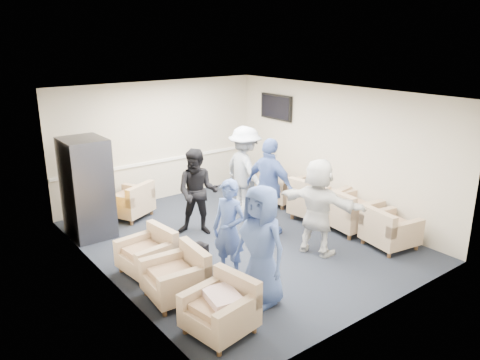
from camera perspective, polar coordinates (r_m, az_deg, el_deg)
floor at (r=8.77m, az=-0.01°, el=-7.35°), size 6.00×6.00×0.00m
ceiling at (r=8.03m, az=-0.01°, el=10.46°), size 6.00×6.00×0.00m
back_wall at (r=10.76m, az=-9.79°, el=4.67°), size 5.00×0.02×2.70m
front_wall at (r=6.31m, az=16.83°, el=-4.91°), size 5.00×0.02×2.70m
left_wall at (r=7.13m, az=-16.19°, el=-2.28°), size 0.02×6.00×2.70m
right_wall at (r=9.96m, az=11.51°, el=3.56°), size 0.02×6.00×2.70m
chair_rail at (r=10.85m, az=-9.62°, el=2.33°), size 4.98×0.04×0.06m
tv at (r=11.03m, az=4.43°, el=8.85°), size 0.10×1.00×0.58m
armchair_left_near at (r=6.17m, az=-2.14°, el=-15.57°), size 0.88×0.88×0.62m
armchair_left_mid at (r=6.92m, az=-7.48°, el=-11.74°), size 0.85×0.85×0.63m
armchair_left_far at (r=7.70m, az=-10.97°, el=-8.88°), size 0.82×0.82×0.60m
armchair_right_near at (r=8.78m, az=17.61°, el=-5.91°), size 0.92×0.92×0.64m
armchair_right_midnear at (r=9.32m, az=13.12°, el=-3.93°), size 0.98×0.98×0.71m
armchair_right_midfar at (r=9.72m, az=9.36°, el=-2.67°), size 1.08×1.08×0.75m
armchair_right_far at (r=10.60m, az=4.84°, el=-0.99°), size 0.94×0.94×0.69m
armchair_corner at (r=9.97m, az=-13.19°, el=-2.73°), size 1.07×1.07×0.64m
vending_machine at (r=9.13m, az=-18.13°, el=-0.92°), size 0.76×0.89×1.87m
backpack at (r=7.80m, az=-4.93°, el=-8.88°), size 0.29×0.24×0.44m
pillow at (r=6.07m, az=-2.13°, el=-14.24°), size 0.46×0.56×0.15m
person_front_left at (r=6.53m, az=2.57°, el=-8.00°), size 0.67×0.92×1.74m
person_mid_left at (r=7.21m, az=-1.35°, el=-6.08°), size 0.54×0.67×1.59m
person_back_left at (r=8.81m, az=-5.19°, el=-1.49°), size 1.02×1.01×1.66m
person_back_right at (r=9.74m, az=0.63°, el=1.10°), size 0.79×1.26×1.88m
person_mid_right at (r=8.75m, az=3.65°, el=-0.89°), size 0.64×1.15×1.86m
person_front_right at (r=8.09m, az=9.49°, el=-3.24°), size 0.97×1.66×1.70m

